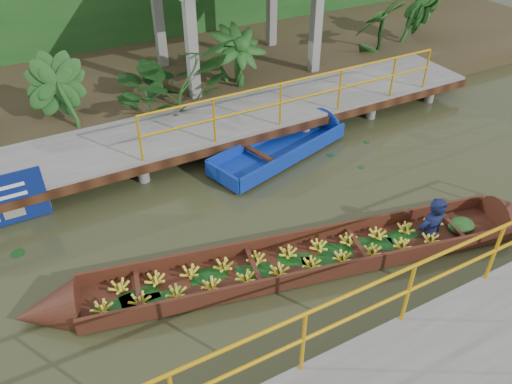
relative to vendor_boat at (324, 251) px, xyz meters
name	(u,v)px	position (x,y,z in m)	size (l,w,h in m)	color
ground	(245,241)	(-0.95, 1.08, -0.22)	(80.00, 80.00, 0.00)	#2B2F17
land_strip	(124,80)	(-0.95, 8.58, 0.01)	(30.00, 8.00, 0.45)	#342C1A
far_dock	(175,134)	(-0.93, 4.51, 0.26)	(16.00, 2.06, 1.66)	slate
vendor_boat	(324,251)	(0.00, 0.00, 0.00)	(9.24, 2.80, 2.01)	#3C1B10
moored_blue_boat	(306,136)	(1.93, 3.53, -0.05)	(4.07, 2.06, 0.94)	#0E2C9B
tropical_plants	(228,59)	(1.30, 6.38, 0.96)	(14.17, 1.17, 1.46)	#164215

